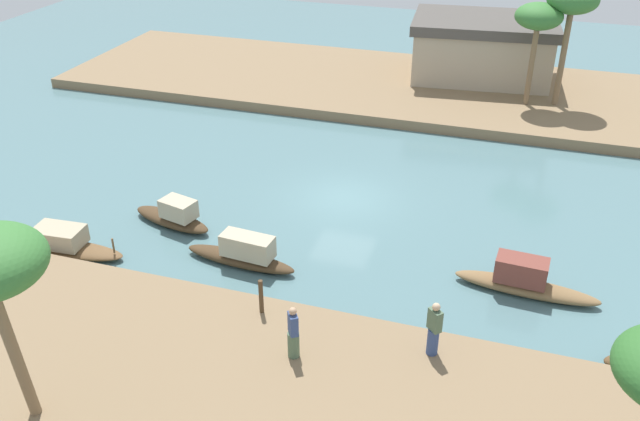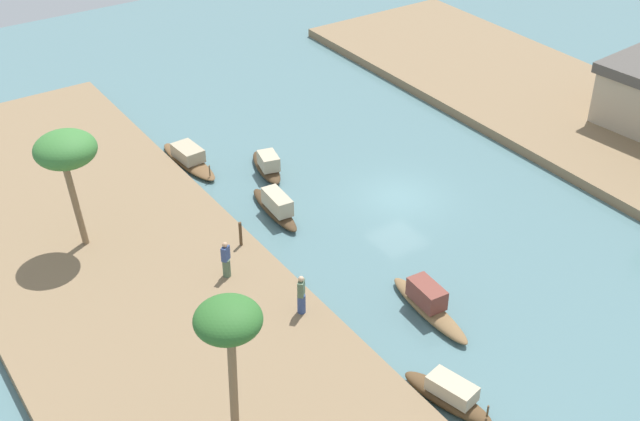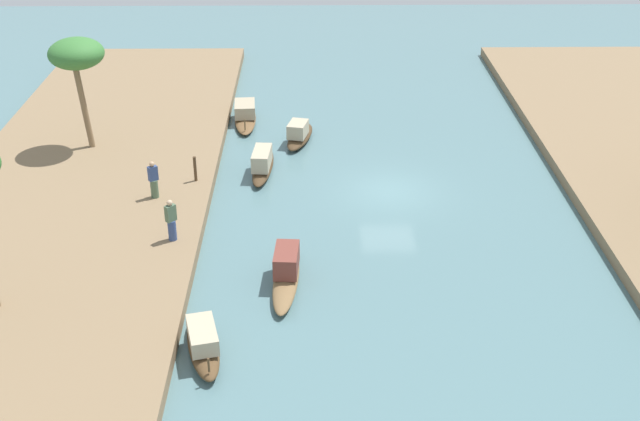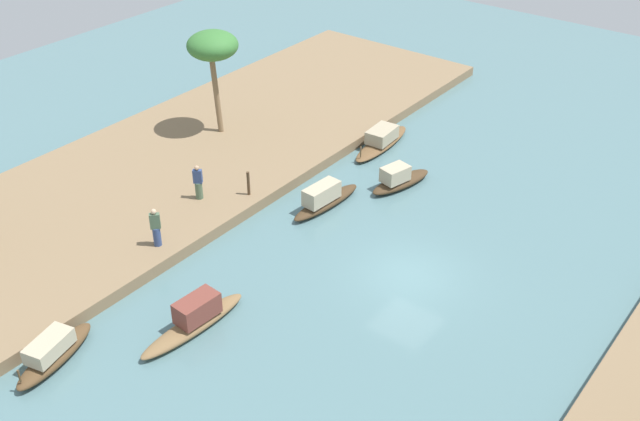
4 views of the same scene
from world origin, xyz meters
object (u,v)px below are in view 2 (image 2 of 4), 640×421
Objects in this scene: sampan_downstream_large at (449,395)px; palm_tree_left_far at (228,325)px; sampan_near_left_bank at (276,206)px; sampan_with_red_awning at (428,304)px; palm_tree_left_near at (66,151)px; sampan_with_tall_canopy at (188,158)px; person_by_mooring at (226,261)px; mooring_post at (241,234)px; person_on_near_bank at (301,296)px; sampan_open_hull at (267,165)px.

sampan_downstream_large is 9.23m from palm_tree_left_far.
palm_tree_left_far is at bearing -31.63° from sampan_near_left_bank.
palm_tree_left_near is (-11.65, -10.05, 4.72)m from sampan_with_red_awning.
sampan_with_tall_canopy is 2.93× the size of person_by_mooring.
person_by_mooring is 0.31× the size of palm_tree_left_near.
sampan_downstream_large is 0.69× the size of palm_tree_left_near.
sampan_near_left_bank is (-9.58, -1.35, 0.01)m from sampan_with_red_awning.
sampan_with_red_awning is 8.81m from mooring_post.
palm_tree_left_near reaches higher than person_on_near_bank.
person_by_mooring is (-6.05, -5.86, 0.82)m from sampan_with_red_awning.
person_on_near_bank is (10.92, -4.92, 0.92)m from sampan_open_hull.
palm_tree_left_far is (13.84, 0.11, 0.51)m from palm_tree_left_near.
sampan_near_left_bank reaches higher than sampan_with_tall_canopy.
sampan_near_left_bank is 2.44× the size of person_on_near_bank.
person_on_near_bank is at bearing -2.86° from mooring_post.
sampan_open_hull is 2.11× the size of person_on_near_bank.
sampan_with_tall_canopy is (-16.26, -2.64, -0.09)m from sampan_with_red_awning.
person_by_mooring is at bearing 36.79° from palm_tree_left_near.
mooring_post is (-5.34, 0.27, -0.22)m from person_on_near_bank.
sampan_open_hull is at bearing 98.78° from palm_tree_left_near.
palm_tree_left_far is at bearing -29.83° from mooring_post.
sampan_with_tall_canopy is at bearing -121.37° from sampan_open_hull.
palm_tree_left_near reaches higher than sampan_downstream_large.
sampan_near_left_bank is at bearing 160.94° from sampan_downstream_large.
person_on_near_bank is (-6.57, -1.92, 0.91)m from sampan_downstream_large.
person_on_near_bank is at bearing -104.11° from person_by_mooring.
sampan_open_hull is 0.75× the size of sampan_with_tall_canopy.
sampan_with_red_awning is 9.68m from sampan_near_left_bank.
sampan_near_left_bank is at bearing -11.45° from sampan_open_hull.
palm_tree_left_near is at bearing -98.87° from sampan_near_left_bank.
person_on_near_bank reaches higher than sampan_downstream_large.
palm_tree_left_far reaches higher than sampan_open_hull.
mooring_post is 12.26m from palm_tree_left_far.
sampan_near_left_bank is at bearing 4.42° from person_by_mooring.
person_by_mooring reaches higher than sampan_downstream_large.
person_by_mooring reaches higher than sampan_with_red_awning.
sampan_downstream_large is 20.49m from sampan_with_tall_canopy.
mooring_post is (-11.91, -1.65, 0.69)m from sampan_downstream_large.
sampan_near_left_bank is at bearing 7.07° from sampan_with_tall_canopy.
palm_tree_left_near is (-3.97, -5.76, 4.06)m from mooring_post.
person_on_near_bank is at bearing -19.34° from sampan_near_left_bank.
mooring_post is 0.22× the size of palm_tree_left_near.
sampan_open_hull is 17.75m from sampan_downstream_large.
person_on_near_bank is at bearing -177.50° from sampan_downstream_large.
person_by_mooring reaches higher than sampan_open_hull.
person_on_near_bank is at bearing -11.68° from sampan_with_tall_canopy.
sampan_with_tall_canopy is 8.77m from mooring_post.
person_on_near_bank is at bearing -10.66° from sampan_open_hull.
palm_tree_left_far is (4.53, -5.39, 4.35)m from person_on_near_bank.
mooring_post is (-1.62, 1.58, -0.16)m from person_by_mooring.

